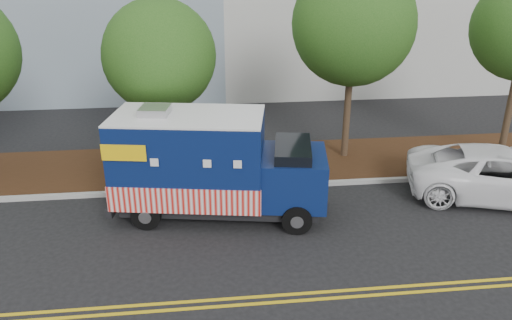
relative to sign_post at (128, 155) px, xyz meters
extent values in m
plane|color=black|center=(1.85, -1.99, -1.20)|extent=(120.00, 120.00, 0.00)
cube|color=#9E9E99|center=(1.85, -0.59, -1.12)|extent=(120.00, 0.18, 0.15)
cube|color=#301E0D|center=(1.85, 1.51, -1.12)|extent=(120.00, 4.00, 0.15)
cube|color=gold|center=(1.85, -6.44, -1.19)|extent=(120.00, 0.10, 0.01)
cube|color=gold|center=(1.85, -6.69, -1.19)|extent=(120.00, 0.10, 0.01)
cylinder|color=#38281C|center=(1.15, 1.64, 0.43)|extent=(0.26, 0.26, 3.25)
sphere|color=#1E4D15|center=(1.15, 1.64, 3.04)|extent=(3.95, 3.95, 3.95)
cylinder|color=#38281C|center=(8.06, 1.75, 0.84)|extent=(0.26, 0.26, 4.08)
sphere|color=#1E4D15|center=(8.06, 1.75, 3.99)|extent=(4.43, 4.43, 4.43)
cylinder|color=#38281C|center=(14.12, 0.91, 0.87)|extent=(0.26, 0.26, 4.14)
cube|color=#473828|center=(0.00, 0.00, 0.00)|extent=(0.06, 0.06, 2.40)
cube|color=black|center=(3.04, -2.20, -0.76)|extent=(6.13, 2.97, 0.29)
cube|color=#0B1B4E|center=(2.11, -2.03, 0.69)|extent=(4.75, 3.13, 2.52)
cube|color=red|center=(2.11, -2.03, -0.20)|extent=(4.80, 3.20, 0.79)
cube|color=white|center=(2.11, -2.03, 1.97)|extent=(4.75, 3.13, 0.06)
cube|color=#B7B7BA|center=(1.18, -1.87, 2.10)|extent=(0.97, 0.97, 0.23)
cube|color=#0B1B4E|center=(5.21, -2.57, 0.11)|extent=(2.25, 2.54, 1.47)
cube|color=black|center=(5.16, -2.56, 0.81)|extent=(1.38, 2.19, 0.68)
cube|color=black|center=(6.16, -2.74, -0.38)|extent=(0.44, 2.08, 0.31)
cube|color=black|center=(-0.11, -1.65, -0.73)|extent=(0.59, 2.36, 0.29)
cube|color=#B7B7BA|center=(-0.08, -1.65, 0.74)|extent=(0.36, 1.87, 1.99)
cube|color=#B7B7BA|center=(2.64, -0.86, 0.74)|extent=(1.87, 0.36, 1.15)
cube|color=yellow|center=(0.35, -2.99, 1.26)|extent=(1.24, 0.24, 0.47)
cube|color=yellow|center=(0.78, -0.54, 1.26)|extent=(1.24, 0.24, 0.47)
cylinder|color=black|center=(5.13, -3.64, -0.76)|extent=(0.92, 0.44, 0.88)
cylinder|color=black|center=(5.50, -1.54, -0.76)|extent=(0.92, 0.44, 0.88)
cylinder|color=black|center=(0.79, -2.89, -0.76)|extent=(0.92, 0.44, 0.88)
cylinder|color=black|center=(1.16, -0.78, -0.76)|extent=(0.92, 0.44, 0.88)
imported|color=white|center=(12.26, -2.17, -0.36)|extent=(6.63, 4.51, 1.68)
camera|label=1|loc=(2.55, -16.04, 6.34)|focal=35.00mm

